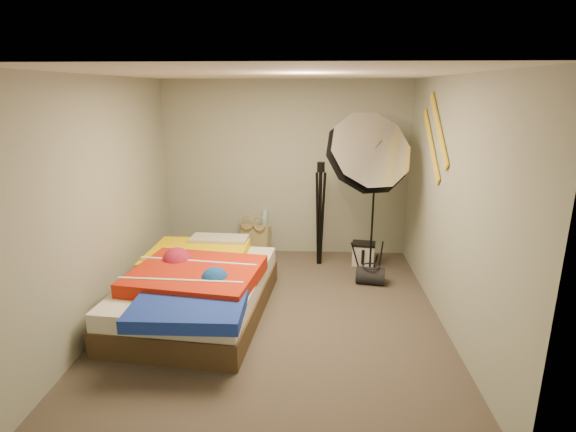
# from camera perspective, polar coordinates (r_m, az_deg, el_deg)

# --- Properties ---
(floor) EXTENTS (4.00, 4.00, 0.00)m
(floor) POSITION_cam_1_polar(r_m,az_deg,el_deg) (4.99, -1.52, -12.45)
(floor) COLOR #4D433A
(floor) RESTS_ON ground
(ceiling) EXTENTS (4.00, 4.00, 0.00)m
(ceiling) POSITION_cam_1_polar(r_m,az_deg,el_deg) (4.40, -1.77, 17.59)
(ceiling) COLOR silver
(ceiling) RESTS_ON wall_back
(wall_back) EXTENTS (3.50, 0.00, 3.50)m
(wall_back) POSITION_cam_1_polar(r_m,az_deg,el_deg) (6.49, -0.27, 5.94)
(wall_back) COLOR gray
(wall_back) RESTS_ON floor
(wall_front) EXTENTS (3.50, 0.00, 3.50)m
(wall_front) POSITION_cam_1_polar(r_m,az_deg,el_deg) (2.65, -5.01, -9.09)
(wall_front) COLOR gray
(wall_front) RESTS_ON floor
(wall_left) EXTENTS (0.00, 4.00, 4.00)m
(wall_left) POSITION_cam_1_polar(r_m,az_deg,el_deg) (4.98, -22.14, 1.73)
(wall_left) COLOR gray
(wall_left) RESTS_ON floor
(wall_right) EXTENTS (0.00, 4.00, 4.00)m
(wall_right) POSITION_cam_1_polar(r_m,az_deg,el_deg) (4.73, 19.99, 1.24)
(wall_right) COLOR gray
(wall_right) RESTS_ON floor
(tote_bag) EXTENTS (0.47, 0.31, 0.44)m
(tote_bag) POSITION_cam_1_polar(r_m,az_deg,el_deg) (6.69, -4.17, -2.96)
(tote_bag) COLOR tan
(tote_bag) RESTS_ON floor
(wrapping_roll) EXTENTS (0.14, 0.20, 0.66)m
(wrapping_roll) POSITION_cam_1_polar(r_m,az_deg,el_deg) (6.64, -3.13, -2.06)
(wrapping_roll) COLOR #4892B5
(wrapping_roll) RESTS_ON floor
(camera_case) EXTENTS (0.32, 0.25, 0.29)m
(camera_case) POSITION_cam_1_polar(r_m,az_deg,el_deg) (6.35, 9.54, -4.84)
(camera_case) COLOR beige
(camera_case) RESTS_ON floor
(duffel_bag) EXTENTS (0.39, 0.28, 0.22)m
(duffel_bag) POSITION_cam_1_polar(r_m,az_deg,el_deg) (5.77, 10.42, -7.46)
(duffel_bag) COLOR black
(duffel_bag) RESTS_ON floor
(wall_stripe_upper) EXTENTS (0.02, 0.91, 0.78)m
(wall_stripe_upper) POSITION_cam_1_polar(r_m,az_deg,el_deg) (5.19, 18.61, 10.44)
(wall_stripe_upper) COLOR gold
(wall_stripe_upper) RESTS_ON wall_right
(wall_stripe_lower) EXTENTS (0.02, 0.91, 0.78)m
(wall_stripe_lower) POSITION_cam_1_polar(r_m,az_deg,el_deg) (5.45, 17.73, 8.61)
(wall_stripe_lower) COLOR gold
(wall_stripe_lower) RESTS_ON wall_right
(bed) EXTENTS (1.59, 2.24, 0.59)m
(bed) POSITION_cam_1_polar(r_m,az_deg,el_deg) (5.00, -11.42, -8.96)
(bed) COLOR #4A3722
(bed) RESTS_ON floor
(photo_umbrella) EXTENTS (1.19, 1.00, 2.22)m
(photo_umbrella) POSITION_cam_1_polar(r_m,az_deg,el_deg) (5.56, 9.96, 7.62)
(photo_umbrella) COLOR black
(photo_umbrella) RESTS_ON floor
(camera_tripod) EXTENTS (0.10, 0.10, 1.44)m
(camera_tripod) POSITION_cam_1_polar(r_m,az_deg,el_deg) (6.10, 4.10, 1.17)
(camera_tripod) COLOR black
(camera_tripod) RESTS_ON floor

